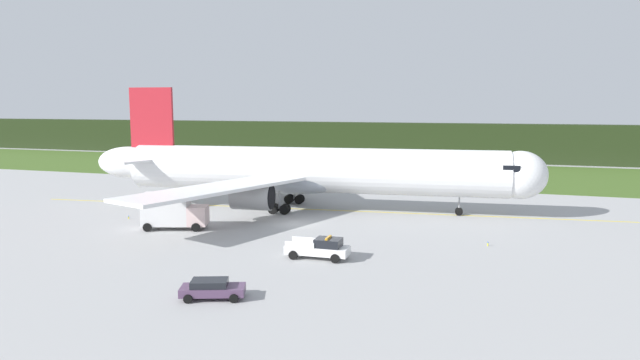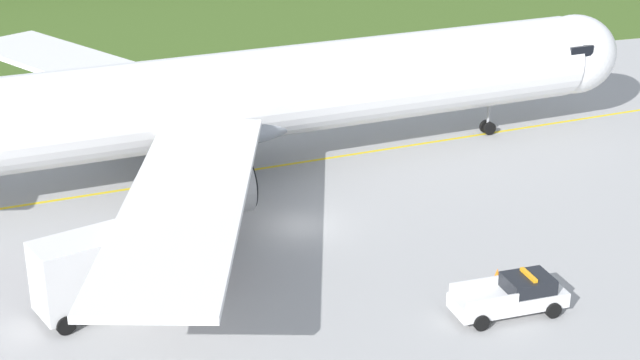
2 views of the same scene
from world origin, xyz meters
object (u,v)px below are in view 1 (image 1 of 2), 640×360
ops_pickup_truck (320,248)px  staff_car (212,288)px  airliner (308,171)px  apron_cone (337,247)px  catering_truck (172,211)px

ops_pickup_truck → staff_car: ops_pickup_truck is taller
airliner → apron_cone: airliner is taller
airliner → ops_pickup_truck: 22.82m
catering_truck → apron_cone: size_ratio=9.51×
catering_truck → airliner: bearing=56.9°
ops_pickup_truck → apron_cone: ops_pickup_truck is taller
airliner → apron_cone: (9.11, -17.91, -4.43)m
ops_pickup_truck → staff_car: 12.24m
airliner → ops_pickup_truck: bearing=-68.0°
ops_pickup_truck → airliner: bearing=112.0°
staff_car → apron_cone: staff_car is taller
staff_car → airliner: bearing=98.1°
apron_cone → airliner: bearing=116.9°
airliner → apron_cone: bearing=-63.1°
catering_truck → apron_cone: catering_truck is taller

